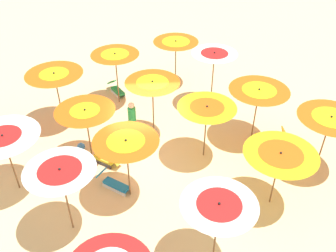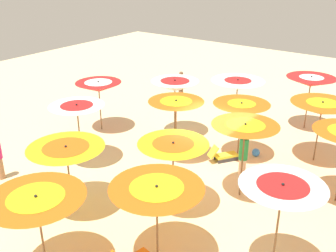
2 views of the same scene
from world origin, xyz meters
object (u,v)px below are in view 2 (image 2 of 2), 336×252
object	(u,v)px
beach_umbrella_8	(238,85)
lounger_3	(191,150)
beach_umbrella_11	(282,192)
beach_umbrella_12	(311,82)
beach_umbrella_4	(175,86)
beach_umbrella_3	(37,204)
beach_umbrella_6	(173,150)
beach_umbrella_1	(77,110)
beach_ball	(256,152)
beach_umbrella_7	(157,193)
beach_umbrella_13	(322,108)
beach_umbrella_0	(99,87)
beach_umbrella_2	(66,152)
lounger_2	(224,155)
beach_umbrella_10	(245,130)
beach_umbrella_9	(241,108)
beach_umbrella_5	(176,105)
beachgoer_0	(181,86)
beachgoer_1	(243,156)

from	to	relation	value
beach_umbrella_8	lounger_3	bearing A→B (deg)	86.25
beach_umbrella_11	beach_umbrella_12	size ratio (longest dim) A/B	1.06
lounger_3	beach_umbrella_4	bearing A→B (deg)	-91.49
beach_umbrella_3	beach_umbrella_6	world-z (taller)	beach_umbrella_3
beach_umbrella_1	beach_ball	xyz separation A→B (m)	(-4.99, -4.26, -1.90)
beach_umbrella_1	beach_umbrella_7	xyz separation A→B (m)	(-5.42, 2.43, -0.07)
beach_umbrella_1	beach_umbrella_13	distance (m)	8.65
beach_umbrella_0	beach_umbrella_2	bearing A→B (deg)	126.67
beach_umbrella_13	lounger_2	bearing A→B (deg)	36.53
beach_umbrella_3	beach_umbrella_6	size ratio (longest dim) A/B	1.00
beach_umbrella_3	beach_ball	distance (m)	8.91
beach_umbrella_1	beach_umbrella_13	size ratio (longest dim) A/B	0.98
beach_umbrella_0	beach_umbrella_8	world-z (taller)	beach_umbrella_8
beach_umbrella_10	beach_umbrella_13	size ratio (longest dim) A/B	1.07
beach_umbrella_3	beach_umbrella_8	bearing A→B (deg)	-87.73
beach_umbrella_0	beach_umbrella_9	bearing A→B (deg)	-168.81
beach_umbrella_11	lounger_2	world-z (taller)	beach_umbrella_11
beach_umbrella_10	beach_umbrella_12	size ratio (longest dim) A/B	1.05
beach_umbrella_1	lounger_2	world-z (taller)	beach_umbrella_1
beach_umbrella_12	beach_umbrella_11	bearing A→B (deg)	104.10
beach_umbrella_3	beach_umbrella_9	size ratio (longest dim) A/B	1.00
beach_umbrella_1	beach_ball	bearing A→B (deg)	-139.55
beach_umbrella_8	beach_ball	size ratio (longest dim) A/B	7.49
beach_umbrella_4	lounger_2	size ratio (longest dim) A/B	2.13
beach_umbrella_5	beach_umbrella_13	bearing A→B (deg)	-146.16
lounger_3	beachgoer_0	world-z (taller)	beachgoer_0
beach_umbrella_5	beach_umbrella_9	bearing A→B (deg)	-142.46
beach_umbrella_6	lounger_3	world-z (taller)	beach_umbrella_6
beach_umbrella_4	beach_umbrella_13	bearing A→B (deg)	-168.09
beachgoer_1	beach_umbrella_5	bearing A→B (deg)	112.49
lounger_3	beach_umbrella_5	bearing A→B (deg)	4.28
beach_umbrella_7	beach_umbrella_13	xyz separation A→B (m)	(-1.47, -7.66, 0.09)
beach_umbrella_8	beach_umbrella_13	size ratio (longest dim) A/B	0.97
beach_umbrella_7	lounger_2	bearing A→B (deg)	-77.58
beachgoer_0	beachgoer_1	xyz separation A→B (m)	(-6.18, 5.35, 0.11)
beach_umbrella_13	beach_ball	world-z (taller)	beach_umbrella_13
beach_umbrella_2	beachgoer_1	size ratio (longest dim) A/B	1.23
beachgoer_1	beach_umbrella_4	bearing A→B (deg)	90.29
beach_umbrella_1	beach_umbrella_2	size ratio (longest dim) A/B	1.04
beach_umbrella_4	beach_ball	xyz separation A→B (m)	(-3.66, -0.20, -2.02)
beach_umbrella_1	beach_umbrella_9	bearing A→B (deg)	-139.65
beach_umbrella_1	beach_umbrella_4	world-z (taller)	beach_umbrella_4
beach_umbrella_9	beachgoer_0	distance (m)	6.61
beach_umbrella_10	beachgoer_1	size ratio (longest dim) A/B	1.39
beach_umbrella_1	lounger_3	bearing A→B (deg)	-135.10
beach_umbrella_11	beachgoer_1	distance (m)	4.46
beach_umbrella_3	beach_umbrella_8	distance (m)	10.46
beach_umbrella_12	beach_ball	xyz separation A→B (m)	(0.59, 3.78, -1.98)
beach_umbrella_7	beach_umbrella_9	bearing A→B (deg)	-81.28
beach_umbrella_0	beach_umbrella_9	size ratio (longest dim) A/B	1.00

